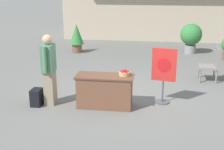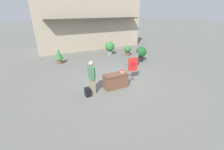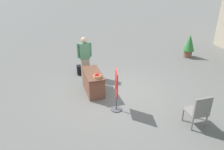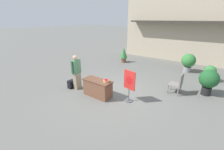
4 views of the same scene
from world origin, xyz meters
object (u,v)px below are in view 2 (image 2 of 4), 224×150
display_table (116,81)px  apple_basket (123,71)px  potted_plant_near_right (110,47)px  potted_plant_far_left (128,50)px  potted_plant_far_right (59,55)px  backpack (88,92)px  poster_board (133,68)px  patio_chair (134,59)px  potted_plant_near_left (141,53)px  person_visitor (92,77)px

display_table → apple_basket: apple_basket is taller
potted_plant_near_right → potted_plant_far_left: bearing=-37.9°
display_table → potted_plant_near_right: (2.66, 6.15, 0.34)m
display_table → potted_plant_far_left: (4.00, 5.10, 0.13)m
potted_plant_far_left → potted_plant_far_right: bearing=174.9°
backpack → potted_plant_far_left: potted_plant_far_left is taller
apple_basket → poster_board: poster_board is taller
display_table → backpack: 1.71m
patio_chair → potted_plant_near_left: potted_plant_near_left is taller
poster_board → potted_plant_near_left: 3.79m
person_visitor → patio_chair: person_visitor is taller
poster_board → potted_plant_near_left: (2.67, 2.70, -0.03)m
backpack → patio_chair: 5.29m
backpack → poster_board: size_ratio=0.30×
potted_plant_far_right → apple_basket: bearing=-65.2°
display_table → potted_plant_far_left: potted_plant_far_left is taller
patio_chair → potted_plant_near_left: size_ratio=0.84×
patio_chair → potted_plant_far_right: (-5.03, 3.23, 0.12)m
person_visitor → poster_board: 2.83m
potted_plant_near_right → potted_plant_near_left: 3.33m
potted_plant_near_right → potted_plant_near_left: bearing=-64.7°
potted_plant_far_left → potted_plant_near_left: bearing=-87.9°
person_visitor → potted_plant_far_right: size_ratio=1.46×
poster_board → potted_plant_far_left: poster_board is taller
patio_chair → potted_plant_far_left: patio_chair is taller
person_visitor → potted_plant_near_left: bearing=29.3°
potted_plant_far_left → potted_plant_near_left: size_ratio=0.76×
person_visitor → potted_plant_near_left: person_visitor is taller
patio_chair → backpack: bearing=30.6°
apple_basket → backpack: (-2.16, -0.22, -0.66)m
apple_basket → poster_board: (0.94, 0.39, -0.09)m
person_visitor → backpack: size_ratio=4.19×
potted_plant_far_left → apple_basket: bearing=-125.0°
poster_board → potted_plant_near_right: poster_board is taller
apple_basket → potted_plant_far_left: (3.54, 5.05, -0.34)m
poster_board → potted_plant_far_left: bearing=163.6°
apple_basket → potted_plant_far_right: size_ratio=0.22×
potted_plant_far_right → potted_plant_near_right: bearing=6.0°
backpack → person_visitor: bearing=25.5°
apple_basket → backpack: apple_basket is taller
potted_plant_far_left → potted_plant_near_right: 1.72m
patio_chair → potted_plant_far_left: (1.09, 2.68, -0.03)m
backpack → potted_plant_far_right: size_ratio=0.35×
poster_board → potted_plant_near_right: size_ratio=1.13×
backpack → potted_plant_near_right: 7.68m
poster_board → potted_plant_far_right: bearing=-133.2°
display_table → potted_plant_near_left: bearing=37.5°
poster_board → potted_plant_far_right: (-3.52, 5.21, -0.10)m
potted_plant_far_left → potted_plant_near_left: (0.07, -1.96, 0.22)m
backpack → potted_plant_far_right: (-0.42, 5.81, 0.47)m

